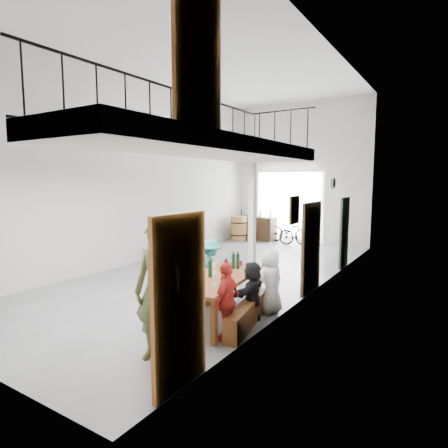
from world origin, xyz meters
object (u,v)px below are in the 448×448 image
Objects in this scene: oak_barrel at (239,229)px; bicycle_near at (289,231)px; tasting_table at (219,281)px; serving_counter at (256,228)px; bench_inner at (189,299)px; host_standing at (159,292)px; side_bench at (180,247)px.

bicycle_near is at bearing 16.22° from oak_barrel.
bicycle_near is (1.97, 0.57, -0.01)m from oak_barrel.
tasting_table is 1.32× the size of serving_counter.
tasting_table is 0.85m from bench_inner.
host_standing reaches higher than bicycle_near.
host_standing reaches higher than tasting_table.
tasting_table is at bearing 77.54° from host_standing.
side_bench is at bearing 110.37° from host_standing.
bench_inner is at bearing -62.10° from serving_counter.
serving_counter is 10.84m from host_standing.
side_bench is at bearing 127.97° from tasting_table.
bench_inner is 1.06× the size of host_standing.
bicycle_near is at bearing 96.77° from tasting_table.
serving_counter is at bearing 59.26° from oak_barrel.
bench_inner is at bearing -66.52° from oak_barrel.
bicycle_near is at bearing 3.97° from serving_counter.
tasting_table is 9.22m from serving_counter.
host_standing is at bearing -93.40° from tasting_table.
oak_barrel is 2.05m from bicycle_near.
oak_barrel is at bearing 110.27° from tasting_table.
host_standing reaches higher than serving_counter.
side_bench is (-4.39, 4.35, -0.46)m from tasting_table.
oak_barrel is 0.53× the size of host_standing.
host_standing is at bearing -53.24° from side_bench.
bicycle_near reaches higher than bench_inner.
bench_inner is 8.40m from bicycle_near.
bench_inner is 2.06m from host_standing.
oak_barrel is (-4.06, 7.77, -0.20)m from tasting_table.
serving_counter is at bearing 93.93° from host_standing.
bench_inner is at bearing -156.53° from bicycle_near.
host_standing is (0.83, -1.75, 0.73)m from bench_inner.
oak_barrel is at bearing 97.44° from host_standing.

